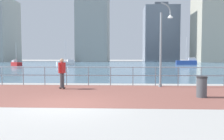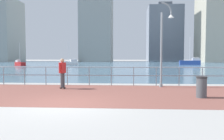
{
  "view_description": "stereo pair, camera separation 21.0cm",
  "coord_description": "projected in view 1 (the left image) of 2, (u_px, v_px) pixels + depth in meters",
  "views": [
    {
      "loc": [
        2.11,
        -8.24,
        1.77
      ],
      "look_at": [
        1.59,
        3.49,
        1.1
      ],
      "focal_mm": 36.07,
      "sensor_mm": 36.0,
      "label": 1
    },
    {
      "loc": [
        2.32,
        -8.23,
        1.77
      ],
      "look_at": [
        1.59,
        3.49,
        1.1
      ],
      "focal_mm": 36.07,
      "sensor_mm": 36.0,
      "label": 2
    }
  ],
  "objects": [
    {
      "name": "sailboat_navy",
      "position": [
        187.0,
        62.0,
        53.28
      ],
      "size": [
        4.76,
        1.86,
        6.53
      ],
      "color": "#284799",
      "rests_on": "ground"
    },
    {
      "name": "harbor_water",
      "position": [
        114.0,
        64.0,
        59.1
      ],
      "size": [
        180.0,
        88.0,
        0.0
      ],
      "primitive_type": "cube",
      "color": "slate",
      "rests_on": "ground"
    },
    {
      "name": "lamppost",
      "position": [
        164.0,
        41.0,
        13.28
      ],
      "size": [
        0.82,
        0.36,
        4.98
      ],
      "color": "gray",
      "rests_on": "ground"
    },
    {
      "name": "tower_glass",
      "position": [
        160.0,
        34.0,
        106.33
      ],
      "size": [
        15.45,
        13.08,
        27.18
      ],
      "color": "slate",
      "rests_on": "ground"
    },
    {
      "name": "skateboarder",
      "position": [
        62.0,
        71.0,
        12.49
      ],
      "size": [
        0.41,
        0.54,
        1.7
      ],
      "color": "black",
      "rests_on": "ground"
    },
    {
      "name": "sailboat_red",
      "position": [
        16.0,
        63.0,
        46.86
      ],
      "size": [
        3.21,
        3.12,
        4.8
      ],
      "color": "#B21E1E",
      "rests_on": "ground"
    },
    {
      "name": "trash_bin",
      "position": [
        202.0,
        87.0,
        9.88
      ],
      "size": [
        0.46,
        0.46,
        0.93
      ],
      "color": "#474C51",
      "rests_on": "ground"
    },
    {
      "name": "waterfront_railing",
      "position": [
        88.0,
        72.0,
        14.17
      ],
      "size": [
        25.25,
        0.06,
        1.18
      ],
      "color": "#8C99A3",
      "rests_on": "ground"
    },
    {
      "name": "tower_beige",
      "position": [
        94.0,
        3.0,
        91.28
      ],
      "size": [
        12.12,
        17.97,
        49.2
      ],
      "color": "#939993",
      "rests_on": "ground"
    },
    {
      "name": "tower_brick",
      "position": [
        213.0,
        6.0,
        81.45
      ],
      "size": [
        12.52,
        13.29,
        42.07
      ],
      "color": "#B2AD99",
      "rests_on": "ground"
    },
    {
      "name": "brick_paving",
      "position": [
        79.0,
        93.0,
        11.03
      ],
      "size": [
        28.0,
        6.4,
        0.01
      ],
      "primitive_type": "cube",
      "color": "brown",
      "rests_on": "ground"
    },
    {
      "name": "ground",
      "position": [
        112.0,
        65.0,
        48.31
      ],
      "size": [
        220.0,
        220.0,
        0.0
      ],
      "primitive_type": "plane",
      "color": "#ADAAA5"
    },
    {
      "name": "sailboat_teal",
      "position": [
        66.0,
        63.0,
        49.05
      ],
      "size": [
        3.88,
        2.89,
        5.34
      ],
      "color": "white",
      "rests_on": "ground"
    }
  ]
}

